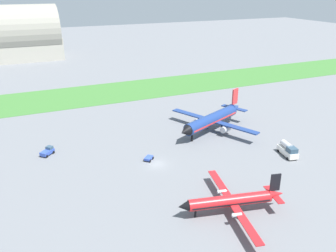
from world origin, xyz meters
TOP-DOWN VIEW (x-y plane):
  - ground_plane at (0.00, 0.00)m, footprint 600.00×600.00m
  - grass_taxiway_strip at (0.00, 62.94)m, footprint 360.00×28.00m
  - airplane_foreground_turboprop at (5.51, -23.55)m, footprint 20.65×23.98m
  - airplane_midfield_jet at (22.62, 12.47)m, footprint 27.21×27.34m
  - baggage_cart_near_gate at (-1.04, 2.69)m, footprint 2.92×2.92m
  - fuel_truck_midfield at (31.67, -9.04)m, footprint 3.62×6.84m
  - pushback_tug_by_runway at (-23.17, 15.85)m, footprint 3.84×3.80m
  - hangar_distant at (-29.93, 148.92)m, footprint 59.68×29.62m

SIDE VIEW (x-z plane):
  - ground_plane at x=0.00m, z-range 0.00..0.00m
  - grass_taxiway_strip at x=0.00m, z-range 0.00..0.08m
  - baggage_cart_near_gate at x=-1.04m, z-range 0.12..1.02m
  - pushback_tug_by_runway at x=-23.17m, z-range -0.06..1.89m
  - fuel_truck_midfield at x=31.67m, z-range -0.06..3.23m
  - airplane_foreground_turboprop at x=5.51m, z-range -0.97..6.29m
  - airplane_midfield_jet at x=22.62m, z-range -1.44..8.86m
  - hangar_distant at x=-29.93m, z-range -2.44..27.18m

